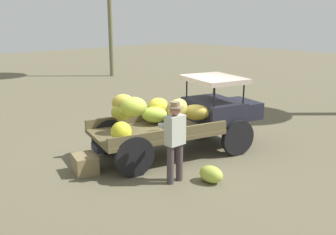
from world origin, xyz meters
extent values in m
plane|color=brown|center=(0.00, 0.00, 0.00)|extent=(60.00, 60.00, 0.00)
cube|color=#1F202C|center=(0.09, -0.06, 0.50)|extent=(3.98, 1.44, 0.16)
cylinder|color=black|center=(1.69, 0.35, 0.45)|extent=(0.91, 0.37, 0.91)
cylinder|color=black|center=(1.29, -1.20, 0.45)|extent=(0.91, 0.37, 0.91)
cylinder|color=black|center=(-1.01, 1.06, 0.45)|extent=(0.91, 0.37, 0.91)
cylinder|color=black|center=(-1.42, -0.49, 0.45)|extent=(0.91, 0.37, 0.91)
cube|color=brown|center=(-0.35, 0.06, 0.68)|extent=(3.34, 2.43, 0.10)
cube|color=brown|center=(-0.14, 0.83, 0.84)|extent=(2.92, 0.84, 0.22)
cube|color=brown|center=(-0.55, -0.71, 0.84)|extent=(2.92, 0.84, 0.22)
cube|color=#1F202C|center=(1.30, -0.37, 1.01)|extent=(1.45, 1.75, 0.55)
cube|color=#1F202C|center=(2.17, -0.60, 0.95)|extent=(0.95, 1.21, 0.44)
cylinder|color=black|center=(1.89, 0.14, 1.56)|extent=(0.04, 0.04, 0.55)
cylinder|color=black|center=(1.56, -1.11, 1.56)|extent=(0.04, 0.04, 0.55)
cylinder|color=black|center=(1.04, 0.36, 1.56)|extent=(0.04, 0.04, 0.55)
cylinder|color=black|center=(0.71, -0.89, 1.56)|extent=(0.04, 0.04, 0.55)
cube|color=#BAA696|center=(1.30, -0.37, 1.83)|extent=(1.57, 1.78, 0.12)
ellipsoid|color=gold|center=(-0.86, 0.69, 1.14)|extent=(0.70, 0.68, 0.50)
ellipsoid|color=#ADCC44|center=(-0.10, 0.37, 0.99)|extent=(0.77, 0.78, 0.41)
ellipsoid|color=yellow|center=(-1.58, -0.25, 0.99)|extent=(0.52, 0.53, 0.48)
ellipsoid|color=#CCBE52|center=(-0.15, -0.50, 1.32)|extent=(0.63, 0.60, 0.59)
ellipsoid|color=gold|center=(-0.80, 0.73, 1.34)|extent=(0.80, 0.80, 0.60)
ellipsoid|color=#B3C641|center=(-0.90, 0.18, 1.36)|extent=(0.82, 0.81, 0.57)
ellipsoid|color=gold|center=(0.48, -0.51, 1.12)|extent=(0.88, 0.90, 0.55)
ellipsoid|color=gold|center=(0.18, 0.54, 1.12)|extent=(0.73, 0.73, 0.48)
cylinder|color=#443A3D|center=(-1.11, -1.29, 0.42)|extent=(0.15, 0.15, 0.83)
cylinder|color=#443A3D|center=(-0.85, -1.29, 0.42)|extent=(0.15, 0.15, 0.83)
cube|color=#B4B8AB|center=(-0.98, -1.29, 1.14)|extent=(0.40, 0.24, 0.62)
cylinder|color=#B4B8AB|center=(-1.08, -1.19, 1.24)|extent=(0.33, 0.38, 0.10)
cylinder|color=#B4B8AB|center=(-0.88, -1.19, 1.24)|extent=(0.33, 0.38, 0.10)
sphere|color=#A66C58|center=(-0.98, -1.29, 1.56)|extent=(0.22, 0.22, 0.22)
cylinder|color=#8A7655|center=(-0.98, -1.29, 1.63)|extent=(0.34, 0.34, 0.02)
cylinder|color=#8A7655|center=(-0.98, -1.29, 1.69)|extent=(0.20, 0.20, 0.10)
cube|color=olive|center=(-2.11, 0.42, 0.20)|extent=(0.63, 0.71, 0.41)
ellipsoid|color=#AEC245|center=(-0.43, -1.83, 0.18)|extent=(0.44, 0.58, 0.36)
cylinder|color=#6C6A4B|center=(6.53, 11.87, 3.55)|extent=(0.26, 0.26, 7.11)
camera|label=1|loc=(-6.14, -6.67, 3.40)|focal=40.74mm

